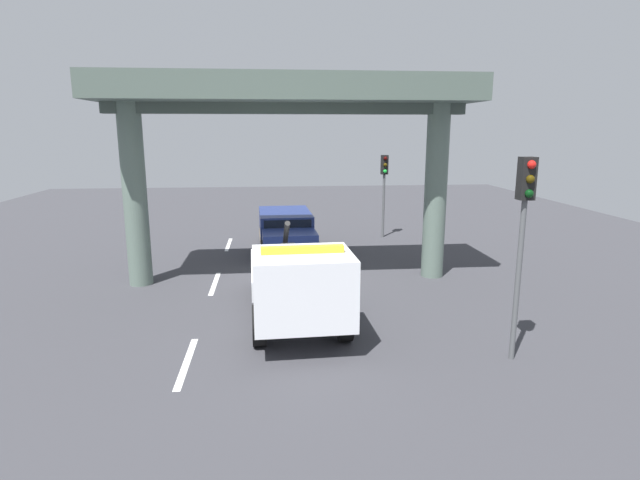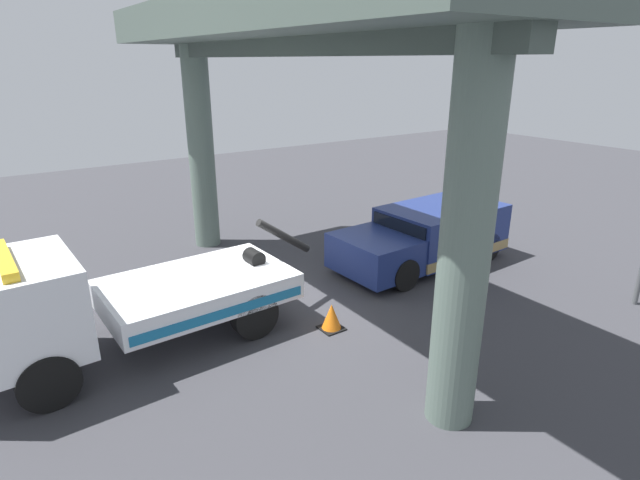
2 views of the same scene
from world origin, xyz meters
TOP-DOWN VIEW (x-y plane):
  - ground_plane at (0.00, 0.00)m, footprint 60.00×40.00m
  - lane_stripe_west at (-6.00, -2.57)m, footprint 2.60×0.16m
  - lane_stripe_mid at (0.00, -2.57)m, footprint 2.60×0.16m
  - tow_truck_white at (3.95, 0.03)m, footprint 7.29×2.61m
  - towed_van_green at (-4.80, -0.00)m, footprint 5.27×2.38m
  - overpass_structure at (-0.22, 0.00)m, footprint 3.60×12.06m
  - traffic_cone_orange at (-0.30, 1.62)m, footprint 0.50×0.50m

SIDE VIEW (x-z plane):
  - ground_plane at x=0.00m, z-range -0.10..0.00m
  - lane_stripe_west at x=-6.00m, z-range 0.00..0.01m
  - lane_stripe_mid at x=0.00m, z-range 0.00..0.01m
  - traffic_cone_orange at x=-0.30m, z-range -0.02..0.57m
  - towed_van_green at x=-4.80m, z-range -0.01..1.57m
  - tow_truck_white at x=3.95m, z-range -0.03..2.43m
  - overpass_structure at x=-0.22m, z-range 2.42..9.18m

